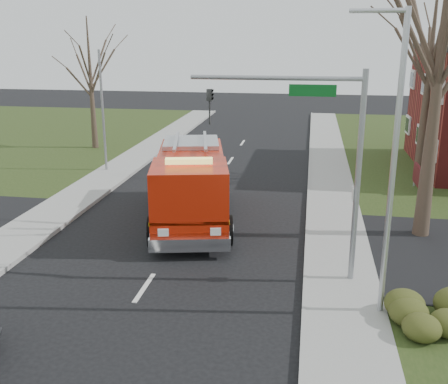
# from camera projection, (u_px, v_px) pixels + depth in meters

# --- Properties ---
(ground) EXTENTS (120.00, 120.00, 0.00)m
(ground) POSITION_uv_depth(u_px,v_px,m) (144.00, 288.00, 16.68)
(ground) COLOR black
(ground) RESTS_ON ground
(sidewalk_right) EXTENTS (2.40, 80.00, 0.15)m
(sidewalk_right) POSITION_uv_depth(u_px,v_px,m) (343.00, 301.00, 15.69)
(sidewalk_right) COLOR gray
(sidewalk_right) RESTS_ON ground
(health_center_sign) EXTENTS (0.12, 2.00, 1.40)m
(health_center_sign) POSITION_uv_depth(u_px,v_px,m) (418.00, 176.00, 26.60)
(health_center_sign) COLOR #501217
(health_center_sign) RESTS_ON ground
(bare_tree_near) EXTENTS (6.00, 6.00, 12.00)m
(bare_tree_near) POSITION_uv_depth(u_px,v_px,m) (442.00, 44.00, 18.74)
(bare_tree_near) COLOR #34261F
(bare_tree_near) RESTS_ON ground
(bare_tree_far) EXTENTS (5.25, 5.25, 10.50)m
(bare_tree_far) POSITION_uv_depth(u_px,v_px,m) (430.00, 60.00, 27.28)
(bare_tree_far) COLOR #34261F
(bare_tree_far) RESTS_ON ground
(bare_tree_left) EXTENTS (4.50, 4.50, 9.00)m
(bare_tree_left) POSITION_uv_depth(u_px,v_px,m) (90.00, 69.00, 35.57)
(bare_tree_left) COLOR #34261F
(bare_tree_left) RESTS_ON ground
(traffic_signal_mast) EXTENTS (5.29, 0.18, 6.80)m
(traffic_signal_mast) POSITION_uv_depth(u_px,v_px,m) (317.00, 139.00, 15.94)
(traffic_signal_mast) COLOR gray
(traffic_signal_mast) RESTS_ON ground
(streetlight_pole) EXTENTS (1.48, 0.16, 8.40)m
(streetlight_pole) POSITION_uv_depth(u_px,v_px,m) (392.00, 161.00, 13.79)
(streetlight_pole) COLOR #B7BABF
(streetlight_pole) RESTS_ON ground
(utility_pole_far) EXTENTS (0.14, 0.14, 7.00)m
(utility_pole_far) POSITION_uv_depth(u_px,v_px,m) (103.00, 113.00, 29.99)
(utility_pole_far) COLOR gray
(utility_pole_far) RESTS_ON ground
(fire_engine) EXTENTS (4.68, 8.87, 3.40)m
(fire_engine) POSITION_uv_depth(u_px,v_px,m) (191.00, 187.00, 22.25)
(fire_engine) COLOR #B91C08
(fire_engine) RESTS_ON ground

